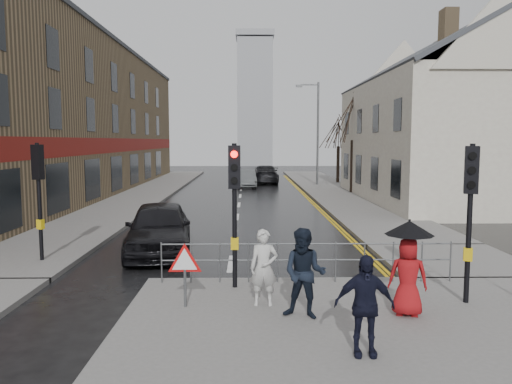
{
  "coord_description": "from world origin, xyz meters",
  "views": [
    {
      "loc": [
        0.52,
        -11.35,
        3.6
      ],
      "look_at": [
        0.76,
        4.14,
        2.0
      ],
      "focal_mm": 35.0,
      "sensor_mm": 36.0,
      "label": 1
    }
  ],
  "objects_px": {
    "pedestrian_b": "(304,273)",
    "pedestrian_d": "(364,305)",
    "car_mid": "(246,179)",
    "pedestrian_with_umbrella": "(408,262)",
    "pedestrian_a": "(264,268)",
    "car_parked": "(159,228)"
  },
  "relations": [
    {
      "from": "car_parked",
      "to": "pedestrian_b",
      "type": "bearing_deg",
      "value": -64.56
    },
    {
      "from": "pedestrian_b",
      "to": "pedestrian_with_umbrella",
      "type": "distance_m",
      "value": 2.07
    },
    {
      "from": "car_mid",
      "to": "car_parked",
      "type": "bearing_deg",
      "value": -100.45
    },
    {
      "from": "pedestrian_a",
      "to": "pedestrian_with_umbrella",
      "type": "xyz_separation_m",
      "value": [
        2.83,
        -0.67,
        0.27
      ]
    },
    {
      "from": "pedestrian_with_umbrella",
      "to": "car_parked",
      "type": "relative_size",
      "value": 0.39
    },
    {
      "from": "pedestrian_b",
      "to": "car_parked",
      "type": "distance_m",
      "value": 7.38
    },
    {
      "from": "pedestrian_b",
      "to": "car_mid",
      "type": "height_order",
      "value": "pedestrian_b"
    },
    {
      "from": "pedestrian_a",
      "to": "pedestrian_b",
      "type": "distance_m",
      "value": 1.09
    },
    {
      "from": "pedestrian_b",
      "to": "pedestrian_d",
      "type": "xyz_separation_m",
      "value": [
        0.77,
        -1.72,
        -0.06
      ]
    },
    {
      "from": "car_parked",
      "to": "pedestrian_with_umbrella",
      "type": "bearing_deg",
      "value": -52.44
    },
    {
      "from": "car_mid",
      "to": "pedestrian_d",
      "type": "bearing_deg",
      "value": -89.92
    },
    {
      "from": "pedestrian_d",
      "to": "car_parked",
      "type": "distance_m",
      "value": 9.24
    },
    {
      "from": "pedestrian_with_umbrella",
      "to": "pedestrian_d",
      "type": "xyz_separation_m",
      "value": [
        -1.29,
        -1.82,
        -0.25
      ]
    },
    {
      "from": "pedestrian_d",
      "to": "car_mid",
      "type": "xyz_separation_m",
      "value": [
        -2.04,
        30.6,
        -0.29
      ]
    },
    {
      "from": "car_parked",
      "to": "car_mid",
      "type": "distance_m",
      "value": 22.8
    },
    {
      "from": "pedestrian_b",
      "to": "pedestrian_with_umbrella",
      "type": "height_order",
      "value": "pedestrian_with_umbrella"
    },
    {
      "from": "pedestrian_a",
      "to": "car_mid",
      "type": "distance_m",
      "value": 28.12
    },
    {
      "from": "pedestrian_a",
      "to": "pedestrian_d",
      "type": "xyz_separation_m",
      "value": [
        1.54,
        -2.49,
        0.02
      ]
    },
    {
      "from": "pedestrian_b",
      "to": "car_mid",
      "type": "relative_size",
      "value": 0.43
    },
    {
      "from": "pedestrian_with_umbrella",
      "to": "pedestrian_d",
      "type": "bearing_deg",
      "value": -125.33
    },
    {
      "from": "pedestrian_d",
      "to": "car_mid",
      "type": "distance_m",
      "value": 30.67
    },
    {
      "from": "pedestrian_d",
      "to": "pedestrian_with_umbrella",
      "type": "bearing_deg",
      "value": 56.87
    }
  ]
}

